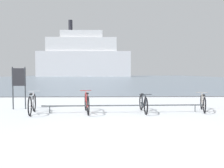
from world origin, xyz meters
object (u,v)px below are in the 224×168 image
Objects in this scene: bicycle_0 at (32,104)px; bicycle_2 at (143,104)px; ferry_ship at (84,58)px; bicycle_1 at (87,103)px; bicycle_3 at (203,103)px; info_sign at (19,81)px.

bicycle_2 is at bearing 2.69° from bicycle_0.
ferry_ship is (-6.59, 84.87, 7.17)m from bicycle_0.
ferry_ship is at bearing 95.82° from bicycle_1.
bicycle_3 is (6.70, 0.39, -0.04)m from bicycle_0.
bicycle_1 is at bearing -176.77° from bicycle_3.
info_sign is at bearing 170.11° from bicycle_2.
bicycle_0 reaches higher than bicycle_2.
bicycle_2 is 0.95× the size of info_sign.
info_sign is (-5.16, 0.90, 0.86)m from bicycle_2.
ferry_ship reaches higher than info_sign.
ferry_ship is (-13.28, 84.48, 7.21)m from bicycle_3.
bicycle_0 is at bearing -85.56° from ferry_ship.
ferry_ship is (-5.69, 83.77, 6.35)m from info_sign.
info_sign is (-7.60, 0.71, 0.86)m from bicycle_3.
bicycle_1 is 1.16× the size of bicycle_3.
bicycle_3 is 7.68m from info_sign.
ferry_ship is (-8.64, 84.75, 7.17)m from bicycle_1.
ferry_ship is at bearing 97.30° from bicycle_2.
bicycle_0 is 0.94× the size of bicycle_1.
bicycle_1 reaches higher than bicycle_3.
bicycle_0 is 0.05× the size of ferry_ship.
bicycle_2 is at bearing -9.89° from info_sign.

